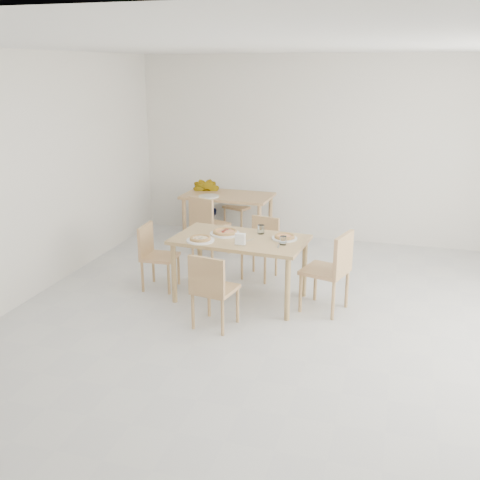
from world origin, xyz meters
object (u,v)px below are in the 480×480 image
(chair_back_n, at_px, (242,202))
(potted_plant, at_px, (206,206))
(chair_north, at_px, (262,243))
(chair_east, at_px, (332,266))
(pizza_mushroom, at_px, (200,238))
(second_table, at_px, (228,201))
(chair_west, at_px, (154,252))
(main_table, at_px, (240,245))
(chair_back_s, at_px, (207,222))
(plate_margherita, at_px, (285,238))
(tumbler_a, at_px, (261,229))
(chair_south, at_px, (212,286))
(plate_pepperoni, at_px, (225,234))
(pizza_margherita, at_px, (285,236))
(tumbler_b, at_px, (283,240))
(plate_empty, at_px, (209,196))
(pizza_pepperoni, at_px, (225,232))
(napkin_holder, at_px, (240,240))
(plate_mushroom, at_px, (200,240))

(chair_back_n, bearing_deg, potted_plant, -114.84)
(chair_north, distance_m, chair_east, 1.33)
(pizza_mushroom, distance_m, second_table, 2.38)
(chair_west, bearing_deg, chair_north, -59.16)
(pizza_mushroom, bearing_deg, main_table, 31.24)
(second_table, bearing_deg, chair_west, -96.33)
(chair_back_s, distance_m, potted_plant, 1.03)
(chair_east, relative_size, plate_margherita, 3.16)
(chair_north, xyz_separation_m, chair_east, (1.01, -0.86, 0.08))
(plate_margherita, distance_m, tumbler_a, 0.34)
(chair_south, relative_size, second_table, 0.60)
(plate_pepperoni, distance_m, second_table, 2.10)
(pizza_margherita, distance_m, potted_plant, 2.87)
(plate_margherita, xyz_separation_m, chair_back_n, (-1.28, 2.71, -0.28))
(tumbler_b, relative_size, potted_plant, 0.10)
(chair_north, distance_m, plate_margherita, 0.89)
(chair_east, bearing_deg, potted_plant, -119.95)
(chair_north, relative_size, plate_empty, 2.54)
(chair_west, relative_size, plate_pepperoni, 2.29)
(pizza_pepperoni, xyz_separation_m, chair_back_s, (-0.69, 1.29, -0.28))
(tumbler_b, distance_m, second_table, 2.58)
(pizza_margherita, distance_m, pizza_pepperoni, 0.70)
(napkin_holder, height_order, chair_back_n, napkin_holder)
(main_table, distance_m, chair_north, 0.84)
(pizza_pepperoni, height_order, chair_back_n, chair_back_n)
(plate_mushroom, height_order, plate_pepperoni, same)
(chair_east, height_order, plate_pepperoni, chair_east)
(plate_pepperoni, height_order, plate_empty, same)
(plate_margherita, distance_m, potted_plant, 2.86)
(plate_empty, bearing_deg, chair_west, -92.27)
(plate_mushroom, height_order, chair_back_n, chair_back_n)
(tumbler_b, bearing_deg, pizza_margherita, 97.40)
(chair_north, xyz_separation_m, plate_empty, (-1.09, 1.06, 0.31))
(plate_margherita, bearing_deg, pizza_margherita, -90.00)
(main_table, xyz_separation_m, napkin_holder, (0.08, -0.26, 0.15))
(chair_north, relative_size, tumbler_a, 7.39)
(chair_south, distance_m, tumbler_a, 1.14)
(chair_north, distance_m, chair_back_n, 2.16)
(tumbler_b, bearing_deg, chair_back_n, 114.13)
(chair_east, xyz_separation_m, tumbler_b, (-0.54, -0.06, 0.27))
(tumbler_a, bearing_deg, potted_plant, 124.26)
(chair_west, xyz_separation_m, tumbler_a, (1.29, 0.18, 0.34))
(plate_mushroom, bearing_deg, tumbler_b, 8.43)
(main_table, distance_m, pizza_pepperoni, 0.25)
(chair_east, xyz_separation_m, chair_back_s, (-1.97, 1.43, -0.03))
(plate_margherita, height_order, pizza_pepperoni, pizza_pepperoni)
(main_table, distance_m, pizza_mushroom, 0.47)
(plate_empty, height_order, potted_plant, potted_plant)
(napkin_holder, xyz_separation_m, second_table, (-0.89, 2.36, -0.16))
(chair_east, height_order, chair_back_n, chair_east)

